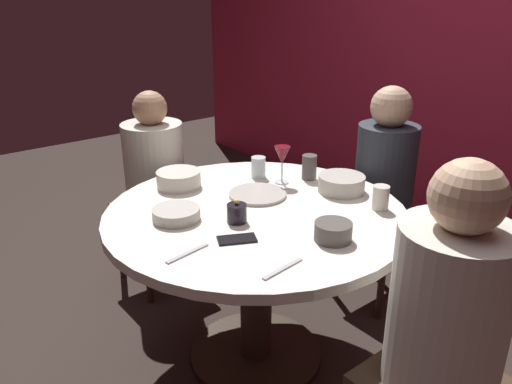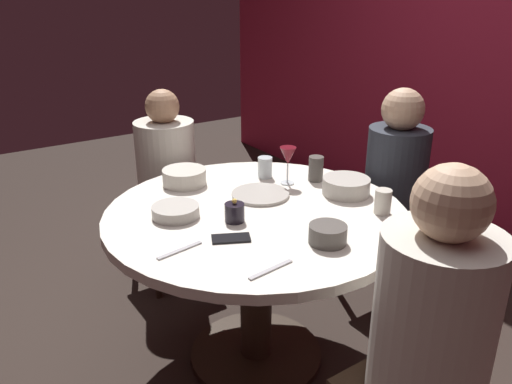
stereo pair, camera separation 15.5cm
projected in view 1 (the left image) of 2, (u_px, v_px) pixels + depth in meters
name	position (u px, v px, depth m)	size (l,w,h in m)	color
ground_plane	(256.00, 356.00, 2.36)	(8.00, 8.00, 0.00)	#2D231E
back_wall	(507.00, 40.00, 2.98)	(6.00, 0.10, 2.60)	maroon
dining_table	(256.00, 246.00, 2.15)	(1.24, 1.24, 0.74)	silver
seated_diner_left	(154.00, 168.00, 2.73)	(0.40, 0.40, 1.10)	#3F2D1E
seated_diner_back	(385.00, 172.00, 2.59)	(0.40, 0.40, 1.15)	#3F2D1E
seated_diner_right	(449.00, 310.00, 1.46)	(0.40, 0.40, 1.19)	#3F2D1E
candle_holder	(237.00, 213.00, 1.97)	(0.08, 0.08, 0.10)	black
wine_glass	(282.00, 157.00, 2.33)	(0.08, 0.08, 0.18)	silver
dinner_plate	(257.00, 194.00, 2.23)	(0.25, 0.25, 0.01)	#B2ADA3
cell_phone	(237.00, 239.00, 1.84)	(0.07, 0.14, 0.01)	black
bowl_serving_large	(341.00, 184.00, 2.26)	(0.21, 0.21, 0.07)	#B2ADA3
bowl_salad_center	(333.00, 231.00, 1.83)	(0.14, 0.14, 0.07)	#4C4742
bowl_small_white	(176.00, 214.00, 2.00)	(0.19, 0.19, 0.05)	#B2ADA3
bowl_sauce_side	(179.00, 179.00, 2.32)	(0.20, 0.20, 0.07)	beige
cup_near_candle	(309.00, 167.00, 2.40)	(0.07, 0.07, 0.12)	#4C4742
cup_by_left_diner	(258.00, 167.00, 2.43)	(0.07, 0.07, 0.10)	silver
cup_by_right_diner	(381.00, 198.00, 2.08)	(0.07, 0.07, 0.10)	beige
fork_near_plate	(188.00, 253.00, 1.74)	(0.02, 0.18, 0.01)	#B7B7BC
knife_near_plate	(283.00, 269.00, 1.65)	(0.02, 0.18, 0.01)	#B7B7BC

